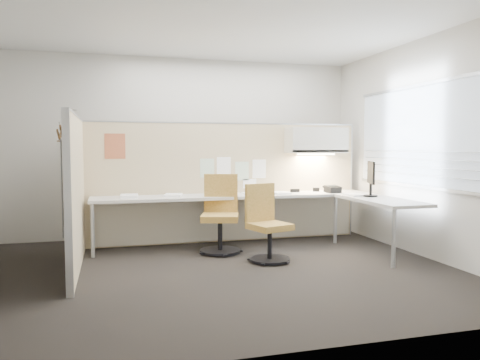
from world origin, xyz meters
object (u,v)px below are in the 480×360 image
object	(u,v)px
monitor	(371,176)
phone	(332,189)
chair_left	(220,216)
desk	(261,204)
chair_right	(266,226)

from	to	relation	value
monitor	phone	xyz separation A→B (m)	(-0.24, 0.67, -0.23)
phone	monitor	bearing A→B (deg)	-79.32
monitor	phone	distance (m)	0.74
chair_left	monitor	world-z (taller)	monitor
desk	monitor	world-z (taller)	monitor
chair_right	monitor	distance (m)	1.68
monitor	phone	world-z (taller)	monitor
chair_right	phone	distance (m)	1.63
monitor	chair_left	bearing A→B (deg)	99.91
desk	monitor	bearing A→B (deg)	-25.06
desk	chair_right	xyz separation A→B (m)	(-0.20, -0.85, -0.16)
chair_right	monitor	xyz separation A→B (m)	(1.57, 0.21, 0.57)
chair_left	desk	bearing A→B (deg)	35.70
desk	phone	size ratio (longest dim) A/B	17.05
chair_left	chair_right	bearing A→B (deg)	-38.58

